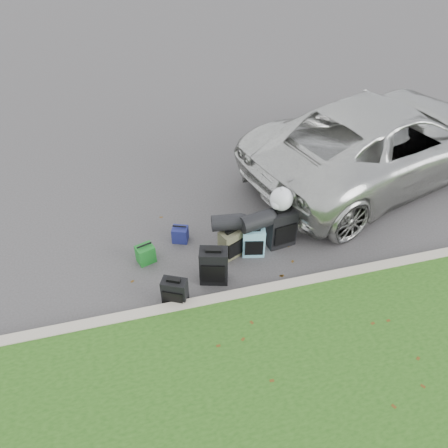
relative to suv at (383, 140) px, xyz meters
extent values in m
plane|color=#383535|center=(-3.68, -1.67, -0.83)|extent=(120.00, 120.00, 0.00)
cube|color=#9E937F|center=(-3.68, -2.67, -0.76)|extent=(120.00, 0.18, 0.15)
imported|color=#B7B7B2|center=(0.00, 0.00, 0.00)|extent=(6.55, 4.39, 1.67)
cube|color=black|center=(-4.81, -2.48, -0.60)|extent=(0.43, 0.35, 0.47)
cube|color=black|center=(-4.13, -2.17, -0.51)|extent=(0.50, 0.38, 0.64)
cube|color=#3C3C28|center=(-3.71, -1.67, -0.57)|extent=(0.46, 0.38, 0.54)
cube|color=#5E97B3|center=(-3.33, -1.74, -0.57)|extent=(0.42, 0.30, 0.54)
cube|color=black|center=(-2.79, -1.60, -0.47)|extent=(0.52, 0.36, 0.73)
cube|color=#16631E|center=(-5.15, -1.46, -0.67)|extent=(0.34, 0.31, 0.33)
cube|color=navy|center=(-4.49, -1.08, -0.69)|extent=(0.33, 0.30, 0.29)
cylinder|color=black|center=(-3.76, -1.59, -0.16)|extent=(0.54, 0.34, 0.28)
cylinder|color=black|center=(-3.30, -1.69, -0.15)|extent=(0.57, 0.39, 0.29)
sphere|color=silver|center=(-2.80, -1.52, 0.09)|extent=(0.40, 0.40, 0.40)
camera|label=1|loc=(-5.20, -6.94, 4.43)|focal=35.00mm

